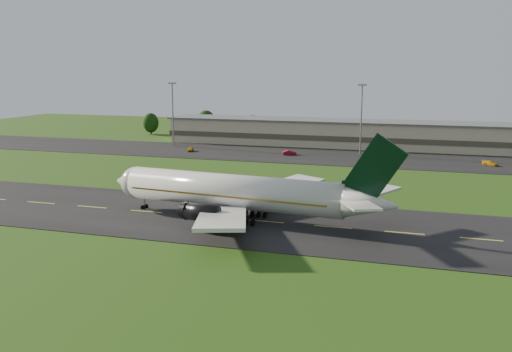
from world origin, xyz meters
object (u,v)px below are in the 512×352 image
(light_mast_west, at_px, (173,106))
(service_vehicle_b, at_px, (289,153))
(light_mast_centre, at_px, (361,111))
(service_vehicle_c, at_px, (387,159))
(service_vehicle_a, at_px, (191,149))
(airliner, at_px, (237,192))
(service_vehicle_d, at_px, (490,163))
(terminal, at_px, (371,135))

(light_mast_west, relative_size, service_vehicle_b, 5.10)
(light_mast_west, relative_size, light_mast_centre, 1.00)
(light_mast_west, height_order, service_vehicle_c, light_mast_west)
(service_vehicle_a, height_order, service_vehicle_c, service_vehicle_a)
(airliner, xyz_separation_m, service_vehicle_a, (-39.51, 69.94, -3.93))
(service_vehicle_d, bearing_deg, service_vehicle_c, 128.19)
(terminal, relative_size, service_vehicle_b, 36.36)
(airliner, bearing_deg, service_vehicle_a, 125.13)
(light_mast_centre, relative_size, service_vehicle_b, 5.10)
(light_mast_west, bearing_deg, service_vehicle_d, -6.30)
(service_vehicle_c, height_order, service_vehicle_d, service_vehicle_c)
(service_vehicle_b, bearing_deg, service_vehicle_a, 73.45)
(terminal, height_order, light_mast_west, light_mast_west)
(service_vehicle_a, distance_m, service_vehicle_b, 30.38)
(airliner, distance_m, terminal, 96.94)
(service_vehicle_a, bearing_deg, service_vehicle_c, -15.32)
(airliner, bearing_deg, terminal, 88.91)
(airliner, xyz_separation_m, terminal, (11.41, 96.27, -0.67))
(service_vehicle_c, bearing_deg, airliner, -82.63)
(airliner, relative_size, service_vehicle_d, 12.29)
(light_mast_centre, relative_size, service_vehicle_a, 5.46)
(light_mast_centre, distance_m, service_vehicle_c, 18.62)
(light_mast_west, distance_m, service_vehicle_c, 70.69)
(service_vehicle_a, distance_m, service_vehicle_c, 58.27)
(terminal, xyz_separation_m, service_vehicle_d, (33.33, -26.64, -3.29))
(light_mast_west, height_order, service_vehicle_b, light_mast_west)
(light_mast_centre, distance_m, service_vehicle_b, 24.12)
(light_mast_west, bearing_deg, service_vehicle_c, -9.28)
(light_mast_centre, height_order, service_vehicle_c, light_mast_centre)
(light_mast_centre, xyz_separation_m, service_vehicle_a, (-49.51, -10.14, -12.00))
(service_vehicle_b, relative_size, service_vehicle_d, 0.96)
(service_vehicle_b, height_order, service_vehicle_c, service_vehicle_b)
(service_vehicle_b, distance_m, service_vehicle_c, 28.08)
(terminal, height_order, service_vehicle_a, terminal)
(terminal, distance_m, service_vehicle_a, 57.41)
(service_vehicle_b, xyz_separation_m, service_vehicle_c, (27.93, -2.85, -0.03))
(light_mast_centre, height_order, service_vehicle_b, light_mast_centre)
(terminal, xyz_separation_m, service_vehicle_a, (-50.92, -26.32, -3.26))
(airliner, distance_m, service_vehicle_a, 80.43)
(airliner, xyz_separation_m, service_vehicle_b, (-9.17, 71.71, -3.90))
(light_mast_west, xyz_separation_m, service_vehicle_d, (94.73, -10.46, -12.03))
(terminal, relative_size, service_vehicle_c, 32.02)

